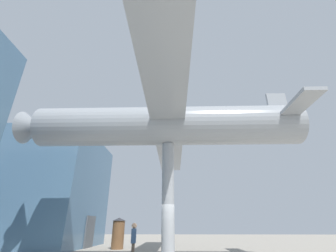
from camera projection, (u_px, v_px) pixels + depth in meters
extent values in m
cube|color=slate|center=(32.00, 190.00, 19.30)|extent=(8.81, 10.94, 8.73)
cube|color=#51565B|center=(44.00, 139.00, 21.20)|extent=(0.36, 10.40, 0.60)
cube|color=#51565B|center=(90.00, 231.00, 17.82)|extent=(1.80, 0.12, 2.30)
cylinder|color=#999EA3|center=(168.00, 198.00, 11.14)|extent=(0.62, 0.62, 5.64)
cylinder|color=#93999E|center=(168.00, 126.00, 12.74)|extent=(2.27, 14.54, 2.19)
cube|color=#93999E|center=(168.00, 126.00, 12.74)|extent=(21.27, 1.94, 0.18)
cube|color=#93999E|center=(281.00, 122.00, 12.64)|extent=(6.81, 1.04, 0.18)
cube|color=#93999E|center=(278.00, 107.00, 13.03)|extent=(0.19, 1.10, 1.79)
cone|color=#93999E|center=(33.00, 128.00, 12.93)|extent=(1.87, 1.10, 1.86)
sphere|color=black|center=(20.00, 128.00, 12.95)|extent=(0.44, 0.44, 0.44)
cube|color=navy|center=(134.00, 236.00, 10.62)|extent=(0.42, 0.26, 0.62)
sphere|color=tan|center=(134.00, 226.00, 10.80)|extent=(0.25, 0.25, 0.25)
cylinder|color=brown|center=(118.00, 235.00, 16.74)|extent=(0.90, 0.90, 1.91)
cone|color=#2D2D33|center=(119.00, 219.00, 17.18)|extent=(1.03, 1.03, 0.22)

